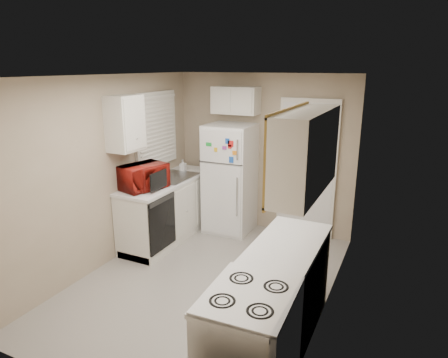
% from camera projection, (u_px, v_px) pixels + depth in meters
% --- Properties ---
extents(floor, '(3.80, 3.80, 0.00)m').
position_uv_depth(floor, '(206.00, 281.00, 4.82)').
color(floor, '#ACA7A1').
rests_on(floor, ground).
extents(ceiling, '(3.80, 3.80, 0.00)m').
position_uv_depth(ceiling, '(203.00, 76.00, 4.15)').
color(ceiling, white).
rests_on(ceiling, floor).
extents(wall_left, '(3.80, 3.80, 0.00)m').
position_uv_depth(wall_left, '(108.00, 172.00, 5.06)').
color(wall_left, tan).
rests_on(wall_left, floor).
extents(wall_right, '(3.80, 3.80, 0.00)m').
position_uv_depth(wall_right, '(331.00, 204.00, 3.91)').
color(wall_right, tan).
rests_on(wall_right, floor).
extents(wall_back, '(2.80, 2.80, 0.00)m').
position_uv_depth(wall_back, '(263.00, 153.00, 6.13)').
color(wall_back, tan).
rests_on(wall_back, floor).
extents(wall_front, '(2.80, 2.80, 0.00)m').
position_uv_depth(wall_front, '(79.00, 256.00, 2.84)').
color(wall_front, tan).
rests_on(wall_front, floor).
extents(left_counter, '(0.60, 1.80, 0.90)m').
position_uv_depth(left_counter, '(169.00, 209.00, 5.93)').
color(left_counter, silver).
rests_on(left_counter, floor).
extents(dishwasher, '(0.03, 0.58, 0.72)m').
position_uv_depth(dishwasher, '(162.00, 223.00, 5.28)').
color(dishwasher, black).
rests_on(dishwasher, floor).
extents(sink, '(0.54, 0.74, 0.16)m').
position_uv_depth(sink, '(173.00, 180.00, 5.95)').
color(sink, gray).
rests_on(sink, left_counter).
extents(microwave, '(0.67, 0.48, 0.40)m').
position_uv_depth(microwave, '(143.00, 178.00, 5.34)').
color(microwave, maroon).
rests_on(microwave, left_counter).
extents(soap_bottle, '(0.09, 0.09, 0.19)m').
position_uv_depth(soap_bottle, '(183.00, 165.00, 6.24)').
color(soap_bottle, silver).
rests_on(soap_bottle, left_counter).
extents(window_blinds, '(0.10, 0.98, 1.08)m').
position_uv_depth(window_blinds, '(156.00, 129.00, 5.85)').
color(window_blinds, silver).
rests_on(window_blinds, wall_left).
extents(upper_cabinet_left, '(0.30, 0.45, 0.70)m').
position_uv_depth(upper_cabinet_left, '(125.00, 123.00, 5.03)').
color(upper_cabinet_left, silver).
rests_on(upper_cabinet_left, wall_left).
extents(refrigerator, '(0.70, 0.68, 1.66)m').
position_uv_depth(refrigerator, '(230.00, 178.00, 6.12)').
color(refrigerator, white).
rests_on(refrigerator, floor).
extents(cabinet_over_fridge, '(0.70, 0.30, 0.40)m').
position_uv_depth(cabinet_over_fridge, '(236.00, 100.00, 5.95)').
color(cabinet_over_fridge, silver).
rests_on(cabinet_over_fridge, wall_back).
extents(interior_door, '(0.86, 0.06, 2.08)m').
position_uv_depth(interior_door, '(307.00, 170.00, 5.86)').
color(interior_door, white).
rests_on(interior_door, floor).
extents(right_counter, '(0.60, 2.00, 0.90)m').
position_uv_depth(right_counter, '(273.00, 306.00, 3.54)').
color(right_counter, silver).
rests_on(right_counter, floor).
extents(stove, '(0.65, 0.79, 0.94)m').
position_uv_depth(stove, '(249.00, 347.00, 3.00)').
color(stove, white).
rests_on(stove, floor).
extents(upper_cabinet_right, '(0.30, 1.20, 0.70)m').
position_uv_depth(upper_cabinet_right, '(307.00, 152.00, 3.37)').
color(upper_cabinet_right, silver).
rests_on(upper_cabinet_right, wall_right).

